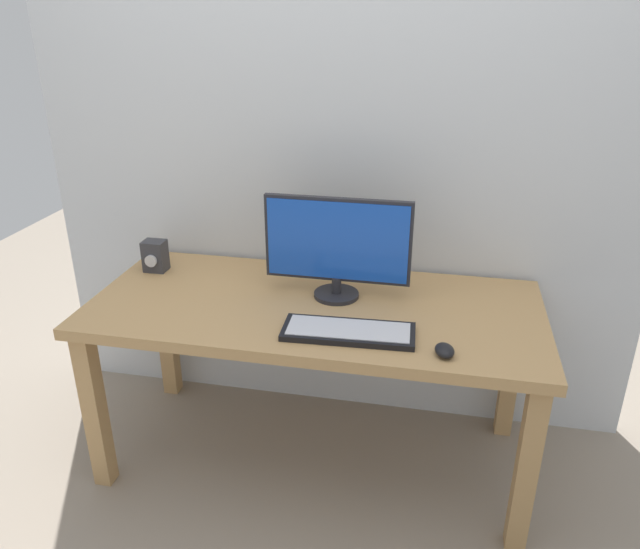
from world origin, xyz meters
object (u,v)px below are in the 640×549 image
Objects in this scene: desk at (315,324)px; monitor at (337,245)px; mouse at (445,350)px; audio_controller at (155,256)px; keyboard_primary at (348,331)px.

monitor is (0.07, 0.09, 0.29)m from desk.
mouse is 1.27m from audio_controller.
monitor is 6.50× the size of mouse.
monitor is 1.21× the size of keyboard_primary.
monitor is at bearing 125.23° from mouse.
keyboard_primary is 0.33m from mouse.
monitor reaches higher than audio_controller.
keyboard_primary is (0.09, -0.29, -0.19)m from monitor.
monitor is at bearing 51.19° from desk.
desk is at bearing -128.81° from monitor.
desk is at bearing -13.43° from audio_controller.
monitor reaches higher than desk.
audio_controller is at bearing 156.76° from keyboard_primary.
desk is 3.06× the size of monitor.
keyboard_primary is 3.47× the size of audio_controller.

